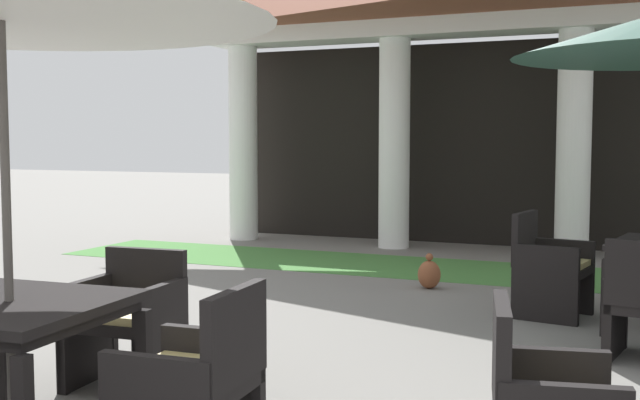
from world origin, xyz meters
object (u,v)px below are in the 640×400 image
object	(u,v)px
patio_chair_mid_left_east	(194,388)
terracotta_urn	(429,274)
patio_chair_near_foreground_west	(549,270)
patio_table_mid_left	(10,318)
patio_chair_mid_left_north	(127,321)

from	to	relation	value
patio_chair_mid_left_east	terracotta_urn	xyz separation A→B (m)	(-0.21, 4.93, -0.26)
patio_chair_near_foreground_west	patio_table_mid_left	xyz separation A→B (m)	(-2.18, -4.15, 0.24)
patio_table_mid_left	terracotta_urn	bearing A→B (deg)	80.32
patio_chair_near_foreground_west	patio_chair_mid_left_north	world-z (taller)	patio_chair_near_foreground_west
patio_chair_mid_left_north	terracotta_urn	size ratio (longest dim) A/B	2.27
patio_table_mid_left	terracotta_urn	world-z (taller)	patio_table_mid_left
patio_table_mid_left	patio_chair_mid_left_north	distance (m)	1.09
terracotta_urn	patio_chair_near_foreground_west	bearing A→B (deg)	-32.57
patio_chair_mid_left_north	terracotta_urn	distance (m)	4.06
patio_chair_mid_left_north	patio_chair_mid_left_east	distance (m)	1.50
terracotta_urn	patio_table_mid_left	bearing A→B (deg)	-99.68
patio_chair_near_foreground_west	patio_chair_mid_left_east	size ratio (longest dim) A/B	1.03
patio_chair_near_foreground_west	terracotta_urn	xyz separation A→B (m)	(-1.33, 0.85, -0.27)
patio_chair_near_foreground_west	terracotta_urn	bearing A→B (deg)	-113.16
patio_table_mid_left	terracotta_urn	xyz separation A→B (m)	(0.85, 5.00, -0.51)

